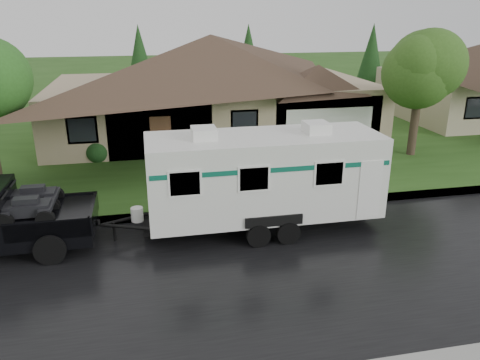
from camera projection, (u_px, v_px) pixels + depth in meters
name	position (u px, v px, depth m)	size (l,w,h in m)	color
ground	(215.00, 242.00, 14.96)	(140.00, 140.00, 0.00)	#274D18
road	(226.00, 274.00, 13.12)	(140.00, 8.00, 0.01)	black
curb	(206.00, 212.00, 17.01)	(140.00, 0.50, 0.15)	gray
lawn	(178.00, 130.00, 28.76)	(140.00, 26.00, 0.15)	#274D18
house_main	(217.00, 73.00, 26.93)	(19.44, 10.80, 6.90)	tan
tree_right_green	(421.00, 70.00, 22.25)	(3.65, 3.65, 6.05)	#382B1E
shrub_row	(226.00, 143.00, 23.69)	(13.60, 1.00, 1.00)	#143814
travel_trailer	(264.00, 175.00, 15.32)	(7.98, 2.80, 3.58)	silver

